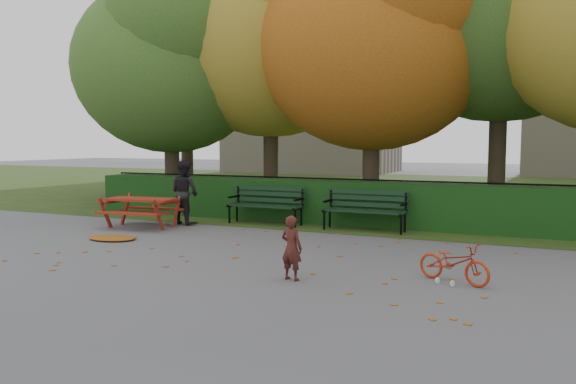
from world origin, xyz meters
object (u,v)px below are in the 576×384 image
at_px(tree_c, 383,25).
at_px(bench_left, 267,202).
at_px(tree_b, 278,20).
at_px(child, 292,248).
at_px(tree_a, 174,52).
at_px(tree_f, 190,37).
at_px(adult, 184,192).
at_px(bench_right, 365,207).
at_px(bicycle, 454,262).
at_px(picnic_table, 141,205).

height_order(tree_c, bench_left, tree_c).
bearing_deg(tree_b, bench_left, -69.42).
distance_m(tree_c, child, 8.23).
distance_m(tree_a, tree_f, 4.31).
bearing_deg(tree_f, tree_b, -27.99).
height_order(tree_a, child, tree_a).
bearing_deg(adult, bench_right, -155.40).
bearing_deg(tree_f, bicycle, -41.57).
height_order(tree_f, adult, tree_f).
bearing_deg(tree_a, bench_left, -25.76).
bearing_deg(tree_b, picnic_table, -104.18).
bearing_deg(tree_f, child, -50.08).
bearing_deg(bench_right, picnic_table, -160.66).
height_order(bench_right, child, child).
bearing_deg(picnic_table, adult, 50.46).
height_order(bench_left, adult, adult).
height_order(bench_right, bicycle, bench_right).
relative_size(tree_c, tree_f, 0.87).
distance_m(bench_left, bench_right, 2.40).
distance_m(tree_b, tree_f, 5.32).
relative_size(tree_b, tree_c, 1.10).
height_order(tree_b, tree_c, tree_b).
relative_size(tree_b, child, 9.65).
relative_size(picnic_table, bicycle, 1.57).
relative_size(tree_f, bicycle, 8.59).
distance_m(tree_f, child, 14.32).
bearing_deg(bench_left, adult, -155.52).
distance_m(tree_a, tree_b, 3.11).
relative_size(tree_b, picnic_table, 5.24).
bearing_deg(bicycle, tree_c, 45.95).
bearing_deg(picnic_table, child, -36.81).
xyz_separation_m(tree_a, tree_c, (6.02, 0.38, 0.30)).
xyz_separation_m(tree_a, picnic_table, (1.56, -3.54, -4.00)).
height_order(tree_c, adult, tree_c).
distance_m(tree_c, picnic_table, 7.34).
bearing_deg(adult, tree_c, -128.13).
xyz_separation_m(tree_a, bench_left, (3.89, -1.88, -4.00)).
xyz_separation_m(bench_left, bicycle, (4.81, -3.91, -0.24)).
height_order(tree_b, child, tree_b).
bearing_deg(bench_left, picnic_table, -144.54).
height_order(tree_a, tree_f, tree_f).
height_order(bench_left, picnic_table, bench_left).
xyz_separation_m(tree_c, tree_f, (-7.97, 3.28, 0.87)).
bearing_deg(bicycle, adult, 87.18).
xyz_separation_m(bench_left, picnic_table, (-2.33, -1.66, -0.00)).
bearing_deg(adult, tree_a, -37.82).
bearing_deg(tree_c, adult, -141.83).
bearing_deg(child, tree_b, -52.53).
bearing_deg(tree_f, tree_c, -22.35).
height_order(tree_a, picnic_table, tree_a).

